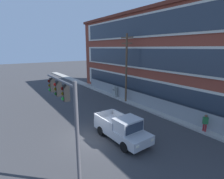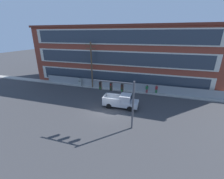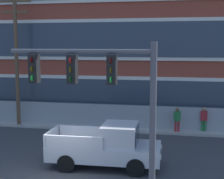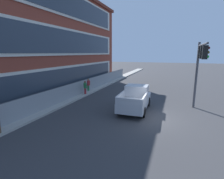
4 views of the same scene
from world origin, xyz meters
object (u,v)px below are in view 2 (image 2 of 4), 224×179
pedestrian_near_cabinet (156,89)px  electrical_cabinet (80,82)px  utility_pole_near_corner (91,64)px  traffic_signal_mast (120,94)px  pedestrian_by_fence (147,89)px  pickup_truck_silver (121,101)px

pedestrian_near_cabinet → electrical_cabinet: bearing=-179.0°
utility_pole_near_corner → electrical_cabinet: utility_pole_near_corner is taller
traffic_signal_mast → pedestrian_by_fence: traffic_signal_mast is taller
utility_pole_near_corner → traffic_signal_mast: bearing=-52.8°
pickup_truck_silver → electrical_cabinet: bearing=147.2°
electrical_cabinet → pedestrian_by_fence: size_ratio=0.96×
traffic_signal_mast → utility_pole_near_corner: (-8.60, 11.33, 0.77)m
pickup_truck_silver → utility_pole_near_corner: bearing=139.5°
pickup_truck_silver → utility_pole_near_corner: utility_pole_near_corner is taller
electrical_cabinet → pedestrian_near_cabinet: (15.33, 0.26, 0.17)m
electrical_cabinet → pedestrian_by_fence: (13.66, -0.20, 0.17)m
pickup_truck_silver → electrical_cabinet: size_ratio=3.24×
pedestrian_near_cabinet → pedestrian_by_fence: bearing=-164.4°
pickup_truck_silver → electrical_cabinet: 12.55m
pickup_truck_silver → pedestrian_near_cabinet: 8.53m
utility_pole_near_corner → electrical_cabinet: bearing=174.5°
utility_pole_near_corner → electrical_cabinet: size_ratio=5.54×
utility_pole_near_corner → pedestrian_near_cabinet: bearing=2.5°
utility_pole_near_corner → pickup_truck_silver: bearing=-40.5°
pedestrian_near_cabinet → pedestrian_by_fence: same height
traffic_signal_mast → pedestrian_near_cabinet: bearing=72.2°
pedestrian_near_cabinet → pedestrian_by_fence: 1.73m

